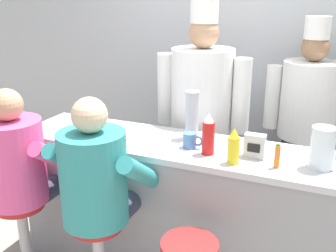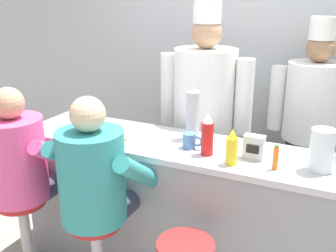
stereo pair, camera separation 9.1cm
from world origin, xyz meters
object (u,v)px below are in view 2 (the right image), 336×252
cup_stack_steel (193,115)px  cook_in_whites_far (311,120)px  ketchup_bottle_red (207,135)px  napkin_dispenser_chrome (254,147)px  cereal_bowl (89,122)px  cook_in_whites_near (204,112)px  breakfast_plate (121,140)px  diner_seated_pink (20,164)px  diner_seated_teal (96,181)px  mustard_bottle_yellow (232,148)px  hot_sauce_bottle_orange (276,158)px  coffee_mug_blue (190,141)px  water_pitcher_clear (322,150)px

cup_stack_steel → cook_in_whites_far: size_ratio=0.18×
ketchup_bottle_red → cook_in_whites_far: cook_in_whites_far is taller
cup_stack_steel → napkin_dispenser_chrome: 0.49m
cereal_bowl → cook_in_whites_near: 0.88m
breakfast_plate → diner_seated_pink: size_ratio=0.16×
cereal_bowl → napkin_dispenser_chrome: napkin_dispenser_chrome is taller
diner_seated_teal → cook_in_whites_far: 1.79m
cup_stack_steel → cook_in_whites_near: bearing=100.1°
cook_in_whites_far → cup_stack_steel: bearing=-128.7°
mustard_bottle_yellow → breakfast_plate: bearing=177.3°
hot_sauce_bottle_orange → napkin_dispenser_chrome: 0.17m
mustard_bottle_yellow → breakfast_plate: 0.76m
diner_seated_teal → cook_in_whites_near: (0.28, 1.06, 0.17)m
ketchup_bottle_red → coffee_mug_blue: ketchup_bottle_red is taller
napkin_dispenser_chrome → cup_stack_steel: bearing=160.0°
hot_sauce_bottle_orange → cereal_bowl: 1.39m
ketchup_bottle_red → mustard_bottle_yellow: bearing=-23.5°
ketchup_bottle_red → coffee_mug_blue: size_ratio=1.98×
ketchup_bottle_red → diner_seated_pink: size_ratio=0.19×
hot_sauce_bottle_orange → cup_stack_steel: (-0.60, 0.26, 0.09)m
ketchup_bottle_red → cook_in_whites_far: bearing=65.3°
cup_stack_steel → diner_seated_teal: diner_seated_teal is taller
water_pitcher_clear → cook_in_whites_near: cook_in_whites_near is taller
napkin_dispenser_chrome → cook_in_whites_near: bearing=131.4°
cup_stack_steel → napkin_dispenser_chrome: cup_stack_steel is taller
water_pitcher_clear → cook_in_whites_far: cook_in_whites_far is taller
breakfast_plate → napkin_dispenser_chrome: 0.86m
coffee_mug_blue → cook_in_whites_far: (0.62, 1.01, -0.07)m
cereal_bowl → napkin_dispenser_chrome: (1.24, -0.07, 0.04)m
diner_seated_pink → cook_in_whites_far: size_ratio=0.79×
ketchup_bottle_red → breakfast_plate: (-0.58, -0.04, -0.11)m
ketchup_bottle_red → coffee_mug_blue: bearing=158.5°
hot_sauce_bottle_orange → cereal_bowl: size_ratio=0.91×
hot_sauce_bottle_orange → water_pitcher_clear: bearing=22.1°
ketchup_bottle_red → diner_seated_pink: (-1.13, -0.40, -0.24)m
diner_seated_pink → diner_seated_teal: (0.59, 0.00, 0.00)m
diner_seated_teal → diner_seated_pink: bearing=-180.0°
diner_seated_pink → cereal_bowl: bearing=73.1°
mustard_bottle_yellow → water_pitcher_clear: bearing=15.3°
ketchup_bottle_red → diner_seated_teal: diner_seated_teal is taller
breakfast_plate → hot_sauce_bottle_orange: bearing=0.1°
hot_sauce_bottle_orange → diner_seated_pink: 1.59m
diner_seated_teal → cook_in_whites_near: 1.11m
hot_sauce_bottle_orange → diner_seated_teal: size_ratio=0.10×
ketchup_bottle_red → cup_stack_steel: cup_stack_steel is taller
mustard_bottle_yellow → cook_in_whites_far: bearing=74.5°
hot_sauce_bottle_orange → cereal_bowl: bearing=172.8°
diner_seated_pink → water_pitcher_clear: bearing=14.2°
hot_sauce_bottle_orange → cook_in_whites_far: 1.11m
cook_in_whites_near → cook_in_whites_far: (0.75, 0.40, -0.07)m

